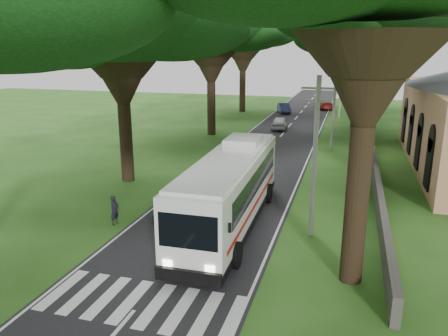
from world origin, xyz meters
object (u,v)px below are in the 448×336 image
object	(u,v)px
pole_near	(315,156)
pedestrian	(115,210)
distant_car_a	(280,123)
pole_mid	(334,105)
pole_far	(341,86)
coach_bus	(230,189)
distant_car_c	(324,104)
distant_car_b	(284,108)

from	to	relation	value
pole_near	pedestrian	xyz separation A→B (m)	(-10.26, -1.50, -3.38)
pole_near	distant_car_a	xyz separation A→B (m)	(-6.30, 29.01, -3.42)
pole_mid	distant_car_a	size ratio (longest dim) A/B	1.86
pole_mid	pole_near	bearing A→B (deg)	-90.00
pole_mid	pole_far	xyz separation A→B (m)	(0.00, 20.00, 0.00)
coach_bus	distant_car_c	bearing A→B (deg)	86.64
pole_near	distant_car_c	bearing A→B (deg)	92.98
pole_near	pedestrian	size ratio (longest dim) A/B	4.99
pole_near	pedestrian	bearing A→B (deg)	-171.69
distant_car_a	distant_car_c	distance (m)	19.41
pole_near	distant_car_c	size ratio (longest dim) A/B	1.53
pole_far	pedestrian	size ratio (longest dim) A/B	4.99
pole_mid	coach_bus	bearing A→B (deg)	-102.04
coach_bus	distant_car_c	xyz separation A→B (m)	(1.76, 47.98, -1.30)
pole_near	pole_mid	distance (m)	20.00
distant_car_b	distant_car_a	bearing A→B (deg)	-100.51
distant_car_c	pedestrian	xyz separation A→B (m)	(-7.76, -49.54, 0.01)
distant_car_b	pole_far	bearing A→B (deg)	-32.48
pole_far	distant_car_b	xyz separation A→B (m)	(-7.83, 2.15, -3.45)
pole_mid	pedestrian	size ratio (longest dim) A/B	4.99
pole_far	coach_bus	size ratio (longest dim) A/B	0.61
distant_car_c	pedestrian	world-z (taller)	pedestrian
distant_car_b	distant_car_c	distance (m)	7.95
pole_mid	distant_car_b	world-z (taller)	pole_mid
coach_bus	distant_car_a	world-z (taller)	coach_bus
pole_far	distant_car_b	distance (m)	8.82
pole_far	coach_bus	distance (m)	40.22
coach_bus	pole_near	bearing A→B (deg)	-2.02
pole_near	pole_far	distance (m)	40.00
pole_near	distant_car_a	world-z (taller)	pole_near
distant_car_a	distant_car_c	size ratio (longest dim) A/B	0.82
pole_near	coach_bus	world-z (taller)	pole_near
pole_far	distant_car_c	world-z (taller)	pole_far
pole_mid	pole_far	world-z (taller)	same
pole_far	pedestrian	distance (m)	42.88
coach_bus	distant_car_a	distance (m)	29.05
pole_near	distant_car_c	xyz separation A→B (m)	(-2.50, 48.04, -3.39)
distant_car_a	pedestrian	distance (m)	30.76
pole_near	coach_bus	distance (m)	4.74
distant_car_b	pedestrian	world-z (taller)	pedestrian
pedestrian	pole_far	bearing A→B (deg)	-7.15
coach_bus	pedestrian	size ratio (longest dim) A/B	8.23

